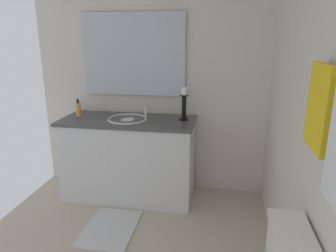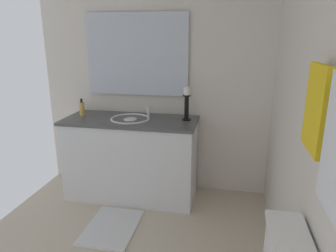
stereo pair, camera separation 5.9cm
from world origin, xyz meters
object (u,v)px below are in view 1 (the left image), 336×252
at_px(soap_bottle, 78,109).
at_px(towel_near_vanity, 319,108).
at_px(mirror, 133,55).
at_px(bath_mat, 110,228).
at_px(sink_basin, 128,123).
at_px(candle_holder_tall, 184,103).
at_px(vanity_cabinet, 129,158).

xyz_separation_m(soap_bottle, towel_near_vanity, (1.52, 1.89, 0.43)).
distance_m(mirror, bath_mat, 1.72).
height_order(sink_basin, soap_bottle, soap_bottle).
height_order(mirror, candle_holder_tall, mirror).
relative_size(towel_near_vanity, bath_mat, 0.64).
bearing_deg(sink_basin, vanity_cabinet, -90.00).
bearing_deg(towel_near_vanity, mirror, -142.59).
relative_size(sink_basin, towel_near_vanity, 1.05).
bearing_deg(soap_bottle, vanity_cabinet, 85.38).
relative_size(sink_basin, soap_bottle, 2.23).
xyz_separation_m(sink_basin, towel_near_vanity, (1.48, 1.34, 0.54)).
bearing_deg(towel_near_vanity, sink_basin, -137.73).
relative_size(vanity_cabinet, soap_bottle, 7.58).
xyz_separation_m(sink_basin, bath_mat, (0.62, -0.00, -0.80)).
bearing_deg(bath_mat, sink_basin, 179.91).
bearing_deg(sink_basin, bath_mat, -0.09).
relative_size(soap_bottle, bath_mat, 0.30).
bearing_deg(sink_basin, soap_bottle, -94.61).
relative_size(sink_basin, candle_holder_tall, 1.21).
bearing_deg(towel_near_vanity, candle_holder_tall, -153.33).
height_order(soap_bottle, bath_mat, soap_bottle).
xyz_separation_m(vanity_cabinet, bath_mat, (0.62, 0.00, -0.42)).
bearing_deg(vanity_cabinet, sink_basin, 90.00).
xyz_separation_m(vanity_cabinet, mirror, (-0.28, 0.00, 1.05)).
relative_size(vanity_cabinet, candle_holder_tall, 4.11).
height_order(vanity_cabinet, mirror, mirror).
bearing_deg(sink_basin, mirror, -179.80).
distance_m(vanity_cabinet, candle_holder_tall, 0.83).
distance_m(soap_bottle, bath_mat, 1.26).
distance_m(sink_basin, mirror, 0.72).
height_order(vanity_cabinet, sink_basin, sink_basin).
relative_size(soap_bottle, towel_near_vanity, 0.47).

